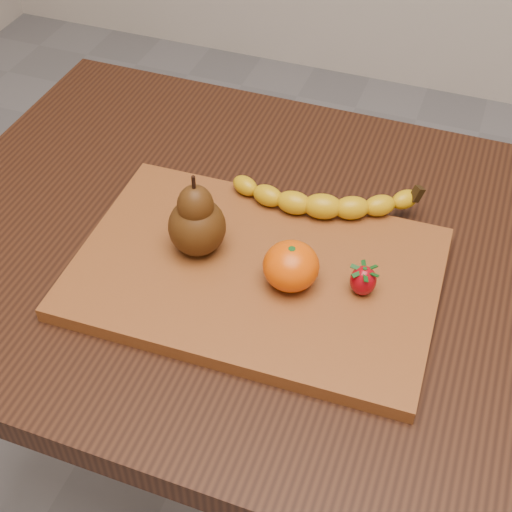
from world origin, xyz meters
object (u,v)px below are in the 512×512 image
at_px(table, 279,300).
at_px(pear, 196,214).
at_px(mandarin, 291,266).
at_px(cutting_board, 256,273).

xyz_separation_m(table, pear, (-0.09, -0.05, 0.17)).
xyz_separation_m(table, mandarin, (0.04, -0.07, 0.15)).
distance_m(pear, mandarin, 0.13).
relative_size(table, mandarin, 14.61).
bearing_deg(pear, mandarin, -7.89).
relative_size(pear, mandarin, 1.66).
relative_size(table, pear, 8.78).
distance_m(table, cutting_board, 0.12).
relative_size(table, cutting_board, 2.22).
distance_m(table, pear, 0.20).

